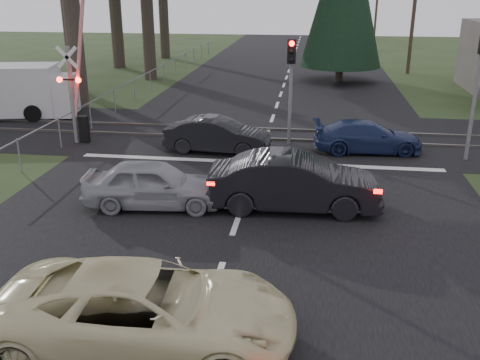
% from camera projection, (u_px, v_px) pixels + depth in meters
% --- Properties ---
extents(ground, '(120.00, 120.00, 0.00)m').
position_uv_depth(ground, '(217.00, 280.00, 11.54)').
color(ground, '#273518').
rests_on(ground, ground).
extents(road, '(14.00, 100.00, 0.01)m').
position_uv_depth(road, '(262.00, 148.00, 20.84)').
color(road, black).
rests_on(road, ground).
extents(rail_corridor, '(120.00, 8.00, 0.01)m').
position_uv_depth(rail_corridor, '(267.00, 135.00, 22.70)').
color(rail_corridor, black).
rests_on(rail_corridor, ground).
extents(stop_line, '(13.00, 0.35, 0.00)m').
position_uv_depth(stop_line, '(257.00, 162.00, 19.16)').
color(stop_line, silver).
rests_on(stop_line, ground).
extents(rail_near, '(120.00, 0.12, 0.10)m').
position_uv_depth(rail_near, '(265.00, 139.00, 21.94)').
color(rail_near, '#59544C').
rests_on(rail_near, ground).
extents(rail_far, '(120.00, 0.12, 0.10)m').
position_uv_depth(rail_far, '(268.00, 129.00, 23.43)').
color(rail_far, '#59544C').
rests_on(rail_far, ground).
extents(crossing_signal, '(1.62, 0.38, 6.96)m').
position_uv_depth(crossing_signal, '(77.00, 92.00, 20.87)').
color(crossing_signal, slate).
rests_on(crossing_signal, ground).
extents(traffic_signal_center, '(0.32, 0.48, 4.10)m').
position_uv_depth(traffic_signal_center, '(291.00, 74.00, 20.37)').
color(traffic_signal_center, slate).
rests_on(traffic_signal_center, ground).
extents(utility_pole_mid, '(1.80, 0.26, 9.00)m').
position_uv_depth(utility_pole_mid, '(415.00, 4.00, 36.72)').
color(utility_pole_mid, '#4C3D2D').
rests_on(utility_pole_mid, ground).
extents(fence_left, '(0.10, 36.00, 1.20)m').
position_uv_depth(fence_left, '(158.00, 86.00, 33.47)').
color(fence_left, slate).
rests_on(fence_left, ground).
extents(cream_coupe, '(5.36, 2.70, 1.46)m').
position_uv_depth(cream_coupe, '(146.00, 310.00, 9.24)').
color(cream_coupe, beige).
rests_on(cream_coupe, ground).
extents(dark_hatchback, '(4.85, 1.88, 1.57)m').
position_uv_depth(dark_hatchback, '(294.00, 183.00, 14.97)').
color(dark_hatchback, black).
rests_on(dark_hatchback, ground).
extents(silver_car, '(4.11, 1.98, 1.35)m').
position_uv_depth(silver_car, '(154.00, 184.00, 15.18)').
color(silver_car, gray).
rests_on(silver_car, ground).
extents(blue_sedan, '(4.20, 2.02, 1.18)m').
position_uv_depth(blue_sedan, '(367.00, 137.00, 20.22)').
color(blue_sedan, '#19244C').
rests_on(blue_sedan, ground).
extents(dark_car_far, '(4.06, 1.69, 1.30)m').
position_uv_depth(dark_car_far, '(218.00, 135.00, 20.17)').
color(dark_car_far, black).
rests_on(dark_car_far, ground).
extents(white_van, '(6.61, 3.46, 2.46)m').
position_uv_depth(white_van, '(9.00, 91.00, 25.36)').
color(white_van, silver).
rests_on(white_van, ground).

